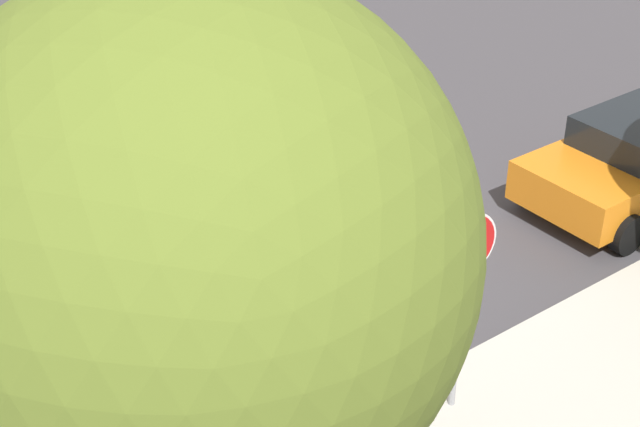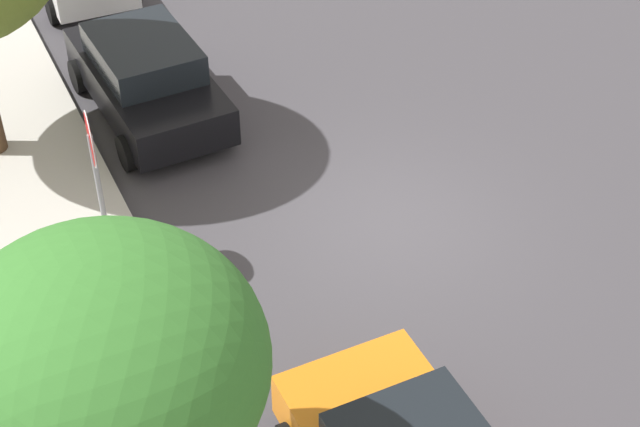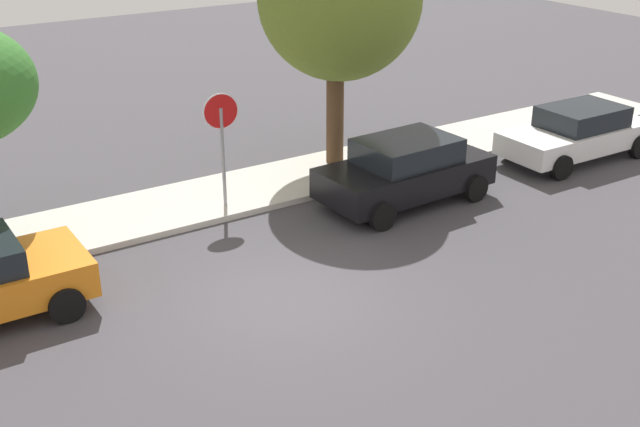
{
  "view_description": "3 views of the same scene",
  "coord_description": "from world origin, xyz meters",
  "views": [
    {
      "loc": [
        7.43,
        10.4,
        8.04
      ],
      "look_at": [
        0.18,
        0.77,
        0.82
      ],
      "focal_mm": 55.0,
      "sensor_mm": 36.0,
      "label": 1
    },
    {
      "loc": [
        -10.46,
        6.22,
        10.14
      ],
      "look_at": [
        -0.59,
        1.5,
        1.14
      ],
      "focal_mm": 55.0,
      "sensor_mm": 36.0,
      "label": 2
    },
    {
      "loc": [
        -6.44,
        -11.08,
        7.39
      ],
      "look_at": [
        1.56,
        1.33,
        0.86
      ],
      "focal_mm": 45.0,
      "sensor_mm": 36.0,
      "label": 3
    }
  ],
  "objects": [
    {
      "name": "ground_plane",
      "position": [
        0.0,
        0.0,
        0.0
      ],
      "size": [
        60.0,
        60.0,
        0.0
      ],
      "primitive_type": "plane",
      "color": "#423F44"
    },
    {
      "name": "sidewalk_curb",
      "position": [
        0.0,
        4.95,
        0.07
      ],
      "size": [
        32.0,
        2.47,
        0.14
      ],
      "primitive_type": "cube",
      "color": "beige",
      "rests_on": "ground_plane"
    },
    {
      "name": "stop_sign",
      "position": [
        0.89,
        4.3,
        1.92
      ],
      "size": [
        0.81,
        0.12,
        2.77
      ],
      "color": "gray",
      "rests_on": "ground_plane"
    },
    {
      "name": "parked_car_black",
      "position": [
        4.66,
        2.47,
        0.8
      ],
      "size": [
        4.21,
        2.19,
        1.55
      ],
      "color": "black",
      "rests_on": "ground_plane"
    },
    {
      "name": "parked_car_white",
      "position": [
        10.41,
        2.35,
        0.73
      ],
      "size": [
        4.43,
        1.99,
        1.43
      ],
      "color": "white",
      "rests_on": "ground_plane"
    }
  ]
}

